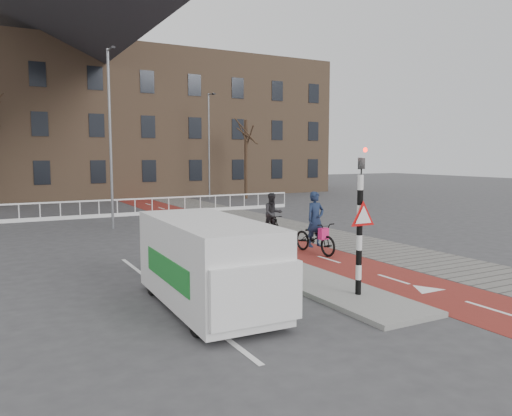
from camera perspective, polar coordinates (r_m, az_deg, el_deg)
name	(u,v)px	position (r m, az deg, el deg)	size (l,w,h in m)	color
ground	(328,278)	(14.35, 8.26, -7.93)	(120.00, 120.00, 0.00)	#38383A
bike_lane	(227,228)	(23.59, -3.37, -2.33)	(2.50, 60.00, 0.01)	maroon
sidewalk	(278,224)	(24.89, 2.49, -1.88)	(3.00, 60.00, 0.01)	slate
curb_island	(242,254)	(17.31, -1.57, -5.24)	(1.80, 16.00, 0.12)	gray
traffic_signal	(360,217)	(12.06, 11.84, -1.06)	(0.80, 0.80, 3.68)	black
bollard	(277,254)	(15.12, 2.47, -5.24)	(0.12, 0.12, 0.74)	#CDBC0B
cyclist_near	(315,233)	(17.62, 6.79, -2.83)	(0.91, 2.17, 2.18)	black
cyclist_far	(273,220)	(20.39, 1.91, -1.41)	(0.90, 1.82, 1.90)	black
van	(207,262)	(11.37, -5.61, -6.13)	(2.01, 4.74, 2.02)	silver
railing	(61,214)	(28.53, -21.44, -0.67)	(28.00, 0.10, 0.99)	silver
townhouse_row	(59,100)	(43.70, -21.63, 11.41)	(46.00, 10.00, 15.90)	#7F6047
tree_right	(246,160)	(39.44, -1.15, 5.56)	(0.26, 0.26, 6.16)	black
streetlight_near	(110,140)	(24.22, -16.31, 7.44)	(0.12, 0.12, 8.26)	slate
streetlight_right	(209,147)	(38.84, -5.40, 6.96)	(0.12, 0.12, 8.11)	slate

